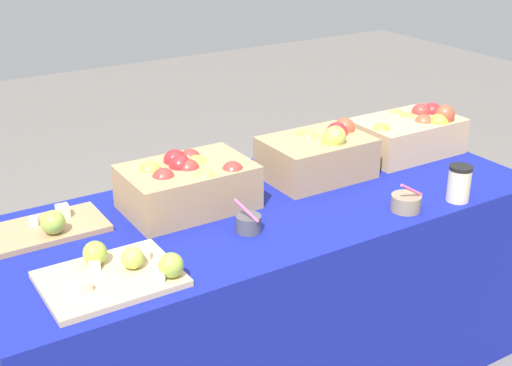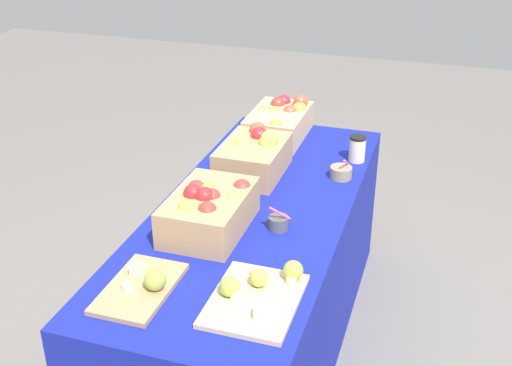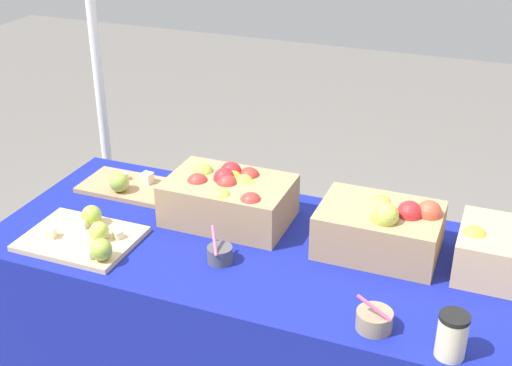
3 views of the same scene
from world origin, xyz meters
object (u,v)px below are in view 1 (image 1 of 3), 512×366
object	(u,v)px
apple_crate_middle	(318,154)
apple_crate_right	(188,183)
apple_crate_left	(408,133)
sample_bowl_mid	(406,203)
sample_bowl_near	(249,223)
cutting_board_back	(50,226)
coffee_cup	(459,183)
cutting_board_front	(118,272)

from	to	relation	value
apple_crate_middle	apple_crate_right	distance (m)	0.52
apple_crate_left	apple_crate_middle	bearing A→B (deg)	-179.09
apple_crate_left	sample_bowl_mid	world-z (taller)	apple_crate_left
apple_crate_right	sample_bowl_near	size ratio (longest dim) A/B	3.75
sample_bowl_near	apple_crate_right	bearing A→B (deg)	107.19
apple_crate_middle	sample_bowl_mid	size ratio (longest dim) A/B	3.35
apple_crate_left	sample_bowl_mid	size ratio (longest dim) A/B	3.69
apple_crate_right	cutting_board_back	size ratio (longest dim) A/B	1.21
sample_bowl_near	coffee_cup	bearing A→B (deg)	-14.01
apple_crate_left	apple_crate_middle	size ratio (longest dim) A/B	1.10
apple_crate_middle	cutting_board_back	world-z (taller)	apple_crate_middle
sample_bowl_near	sample_bowl_mid	size ratio (longest dim) A/B	0.99
apple_crate_left	sample_bowl_near	world-z (taller)	apple_crate_left
apple_crate_middle	coffee_cup	xyz separation A→B (m)	(0.27, -0.42, -0.02)
apple_crate_middle	sample_bowl_mid	distance (m)	0.40
apple_crate_middle	cutting_board_back	bearing A→B (deg)	175.88
sample_bowl_mid	apple_crate_left	bearing A→B (deg)	46.36
apple_crate_right	sample_bowl_mid	bearing A→B (deg)	-33.75
apple_crate_left	coffee_cup	world-z (taller)	apple_crate_left
apple_crate_middle	apple_crate_right	xyz separation A→B (m)	(-0.52, 0.01, 0.00)
apple_crate_right	cutting_board_front	distance (m)	0.49
apple_crate_right	cutting_board_front	xyz separation A→B (m)	(-0.37, -0.31, -0.06)
apple_crate_right	cutting_board_back	distance (m)	0.45
cutting_board_back	sample_bowl_mid	bearing A→B (deg)	-23.85
coffee_cup	cutting_board_back	bearing A→B (deg)	158.27
apple_crate_middle	coffee_cup	bearing A→B (deg)	-57.32
apple_crate_right	coffee_cup	distance (m)	0.90
cutting_board_front	sample_bowl_mid	xyz separation A→B (m)	(0.96, -0.09, 0.00)
cutting_board_back	apple_crate_left	bearing A→B (deg)	-2.53
apple_crate_left	sample_bowl_mid	bearing A→B (deg)	-133.64
cutting_board_back	sample_bowl_near	world-z (taller)	sample_bowl_near
cutting_board_front	apple_crate_left	bearing A→B (deg)	12.99
cutting_board_front	cutting_board_back	world-z (taller)	cutting_board_back
apple_crate_left	sample_bowl_near	bearing A→B (deg)	-164.22
cutting_board_front	coffee_cup	size ratio (longest dim) A/B	2.89
apple_crate_right	sample_bowl_near	world-z (taller)	apple_crate_right
cutting_board_front	sample_bowl_near	xyz separation A→B (m)	(0.45, 0.06, 0.00)
apple_crate_left	coffee_cup	bearing A→B (deg)	-112.12
sample_bowl_near	coffee_cup	size ratio (longest dim) A/B	0.89
sample_bowl_near	apple_crate_left	bearing A→B (deg)	15.78
apple_crate_right	coffee_cup	bearing A→B (deg)	-28.50
cutting_board_front	sample_bowl_near	bearing A→B (deg)	7.26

